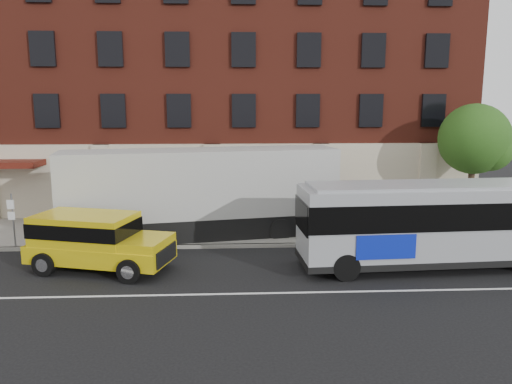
{
  "coord_description": "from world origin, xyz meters",
  "views": [
    {
      "loc": [
        1.07,
        -15.53,
        6.4
      ],
      "look_at": [
        2.1,
        5.5,
        2.61
      ],
      "focal_mm": 35.02,
      "sensor_mm": 36.0,
      "label": 1
    }
  ],
  "objects_px": {
    "shipping_container": "(202,195)",
    "yellow_suv": "(94,238)",
    "city_bus": "(455,221)",
    "street_tree": "(475,142)",
    "sign_pole": "(13,218)"
  },
  "relations": [
    {
      "from": "shipping_container",
      "to": "yellow_suv",
      "type": "bearing_deg",
      "value": -132.32
    },
    {
      "from": "city_bus",
      "to": "yellow_suv",
      "type": "height_order",
      "value": "city_bus"
    },
    {
      "from": "street_tree",
      "to": "yellow_suv",
      "type": "relative_size",
      "value": 1.06
    },
    {
      "from": "sign_pole",
      "to": "shipping_container",
      "type": "height_order",
      "value": "shipping_container"
    },
    {
      "from": "street_tree",
      "to": "sign_pole",
      "type": "bearing_deg",
      "value": -171.39
    },
    {
      "from": "street_tree",
      "to": "city_bus",
      "type": "relative_size",
      "value": 0.5
    },
    {
      "from": "sign_pole",
      "to": "city_bus",
      "type": "bearing_deg",
      "value": -9.77
    },
    {
      "from": "sign_pole",
      "to": "yellow_suv",
      "type": "relative_size",
      "value": 0.43
    },
    {
      "from": "sign_pole",
      "to": "yellow_suv",
      "type": "height_order",
      "value": "sign_pole"
    },
    {
      "from": "city_bus",
      "to": "yellow_suv",
      "type": "bearing_deg",
      "value": 178.73
    },
    {
      "from": "sign_pole",
      "to": "yellow_suv",
      "type": "distance_m",
      "value": 5.11
    },
    {
      "from": "city_bus",
      "to": "yellow_suv",
      "type": "distance_m",
      "value": 14.04
    },
    {
      "from": "yellow_suv",
      "to": "shipping_container",
      "type": "relative_size",
      "value": 0.45
    },
    {
      "from": "sign_pole",
      "to": "street_tree",
      "type": "relative_size",
      "value": 0.4
    },
    {
      "from": "city_bus",
      "to": "street_tree",
      "type": "bearing_deg",
      "value": 59.81
    }
  ]
}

